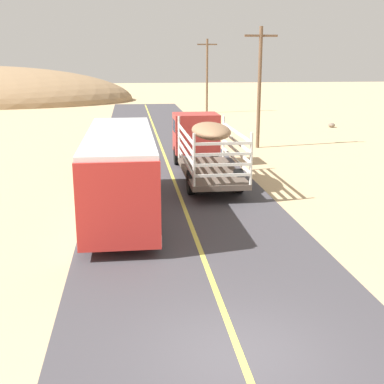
{
  "coord_description": "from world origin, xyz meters",
  "views": [
    {
      "loc": [
        -2.12,
        -9.14,
        5.95
      ],
      "look_at": [
        0.0,
        8.14,
        1.36
      ],
      "focal_mm": 47.57,
      "sensor_mm": 36.0,
      "label": 1
    }
  ],
  "objects_px": {
    "power_pole_mid": "(259,84)",
    "boulder_near_shoulder": "(332,125)",
    "livestock_truck": "(201,139)",
    "power_pole_far": "(207,74)",
    "bus": "(121,171)"
  },
  "relations": [
    {
      "from": "power_pole_mid",
      "to": "boulder_near_shoulder",
      "type": "xyz_separation_m",
      "value": [
        9.14,
        9.5,
        -4.08
      ]
    },
    {
      "from": "livestock_truck",
      "to": "power_pole_far",
      "type": "bearing_deg",
      "value": 80.83
    },
    {
      "from": "livestock_truck",
      "to": "boulder_near_shoulder",
      "type": "xyz_separation_m",
      "value": [
        14.08,
        16.77,
        -1.59
      ]
    },
    {
      "from": "power_pole_far",
      "to": "boulder_near_shoulder",
      "type": "distance_m",
      "value": 17.07
    },
    {
      "from": "bus",
      "to": "power_pole_far",
      "type": "height_order",
      "value": "power_pole_far"
    },
    {
      "from": "power_pole_mid",
      "to": "power_pole_far",
      "type": "bearing_deg",
      "value": 90.0
    },
    {
      "from": "bus",
      "to": "boulder_near_shoulder",
      "type": "xyz_separation_m",
      "value": [
        18.22,
        23.91,
        -1.54
      ]
    },
    {
      "from": "bus",
      "to": "power_pole_mid",
      "type": "xyz_separation_m",
      "value": [
        9.09,
        14.41,
        2.53
      ]
    },
    {
      "from": "power_pole_far",
      "to": "boulder_near_shoulder",
      "type": "xyz_separation_m",
      "value": [
        9.14,
        -13.83,
        -4.1
      ]
    },
    {
      "from": "livestock_truck",
      "to": "boulder_near_shoulder",
      "type": "height_order",
      "value": "livestock_truck"
    },
    {
      "from": "livestock_truck",
      "to": "power_pole_far",
      "type": "height_order",
      "value": "power_pole_far"
    },
    {
      "from": "livestock_truck",
      "to": "boulder_near_shoulder",
      "type": "relative_size",
      "value": 16.07
    },
    {
      "from": "power_pole_mid",
      "to": "boulder_near_shoulder",
      "type": "height_order",
      "value": "power_pole_mid"
    },
    {
      "from": "power_pole_mid",
      "to": "boulder_near_shoulder",
      "type": "distance_m",
      "value": 13.8
    },
    {
      "from": "livestock_truck",
      "to": "boulder_near_shoulder",
      "type": "bearing_deg",
      "value": 49.99
    }
  ]
}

